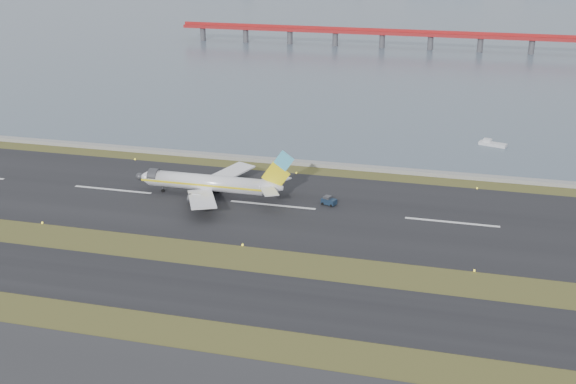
% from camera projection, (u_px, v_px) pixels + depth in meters
% --- Properties ---
extents(ground, '(1000.00, 1000.00, 0.00)m').
position_uv_depth(ground, '(231.00, 262.00, 137.08)').
color(ground, '#314318').
rests_on(ground, ground).
extents(taxiway_strip, '(1000.00, 18.00, 0.10)m').
position_uv_depth(taxiway_strip, '(209.00, 292.00, 126.20)').
color(taxiway_strip, black).
rests_on(taxiway_strip, ground).
extents(runway_strip, '(1000.00, 45.00, 0.10)m').
position_uv_depth(runway_strip, '(273.00, 205.00, 164.23)').
color(runway_strip, black).
rests_on(runway_strip, ground).
extents(seawall, '(1000.00, 2.50, 1.00)m').
position_uv_depth(seawall, '(303.00, 163.00, 191.23)').
color(seawall, '#989893').
rests_on(seawall, ground).
extents(bay_water, '(1400.00, 800.00, 1.30)m').
position_uv_depth(bay_water, '(423.00, 4.00, 553.58)').
color(bay_water, '#475766').
rests_on(bay_water, ground).
extents(red_pier, '(260.00, 5.00, 10.20)m').
position_uv_depth(red_pier, '(431.00, 35.00, 356.20)').
color(red_pier, maroon).
rests_on(red_pier, ground).
extents(airliner, '(38.52, 32.89, 12.80)m').
position_uv_depth(airliner, '(212.00, 183.00, 167.96)').
color(airliner, white).
rests_on(airliner, ground).
extents(pushback_tug, '(3.74, 2.88, 2.12)m').
position_uv_depth(pushback_tug, '(329.00, 201.00, 164.06)').
color(pushback_tug, '#142438').
rests_on(pushback_tug, ground).
extents(workboat_near, '(8.13, 4.70, 1.88)m').
position_uv_depth(workboat_near, '(492.00, 144.00, 207.23)').
color(workboat_near, silver).
rests_on(workboat_near, ground).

